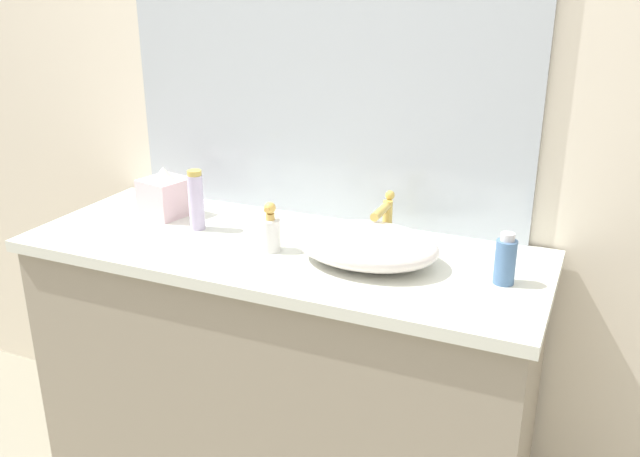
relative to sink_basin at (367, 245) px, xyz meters
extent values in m
cube|color=silver|center=(-0.29, 0.34, 0.35)|extent=(6.00, 0.06, 2.60)
cube|color=gray|center=(-0.27, 0.01, -0.52)|extent=(1.48, 0.54, 0.86)
cube|color=silver|center=(-0.27, 0.01, -0.07)|extent=(1.52, 0.58, 0.03)
cube|color=#B2BCC6|center=(-0.27, 0.30, 0.42)|extent=(1.31, 0.01, 0.94)
ellipsoid|color=silver|center=(0.00, 0.00, 0.00)|extent=(0.39, 0.28, 0.10)
cylinder|color=gold|center=(0.00, 0.17, 0.01)|extent=(0.03, 0.03, 0.12)
cylinder|color=gold|center=(0.00, 0.11, 0.06)|extent=(0.02, 0.12, 0.02)
sphere|color=gold|center=(0.00, 0.19, 0.09)|extent=(0.03, 0.03, 0.03)
cylinder|color=white|center=(-0.28, -0.03, 0.00)|extent=(0.06, 0.06, 0.09)
cylinder|color=tan|center=(-0.28, -0.03, 0.05)|extent=(0.03, 0.03, 0.02)
sphere|color=#DAB153|center=(-0.28, -0.03, 0.08)|extent=(0.03, 0.03, 0.03)
cylinder|color=gold|center=(-0.28, -0.04, 0.08)|extent=(0.02, 0.02, 0.02)
cylinder|color=#4C73A3|center=(0.36, 0.01, 0.01)|extent=(0.05, 0.05, 0.12)
cylinder|color=silver|center=(0.36, 0.01, 0.08)|extent=(0.04, 0.04, 0.02)
cylinder|color=silver|center=(-0.56, 0.04, 0.04)|extent=(0.05, 0.05, 0.17)
cylinder|color=gold|center=(-0.56, 0.04, 0.13)|extent=(0.04, 0.04, 0.02)
cube|color=beige|center=(-0.73, 0.11, 0.01)|extent=(0.16, 0.16, 0.12)
cone|color=white|center=(-0.73, 0.11, 0.09)|extent=(0.07, 0.07, 0.04)
camera|label=1|loc=(0.57, -1.60, 0.68)|focal=38.13mm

